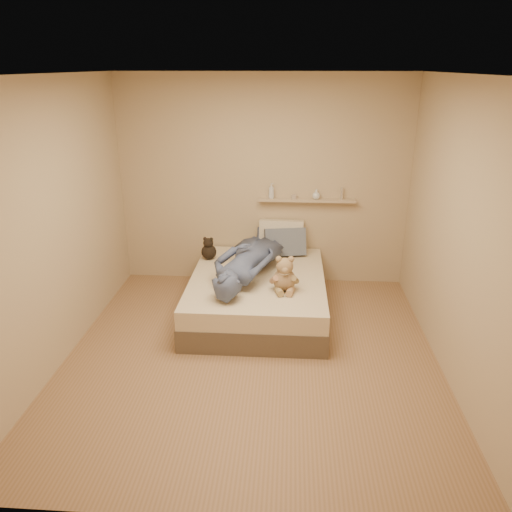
# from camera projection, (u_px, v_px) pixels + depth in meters

# --- Properties ---
(room) EXTENTS (3.80, 3.80, 3.80)m
(room) POSITION_uv_depth(u_px,v_px,m) (251.00, 230.00, 4.42)
(room) COLOR #926B4B
(room) RESTS_ON ground
(bed) EXTENTS (1.50, 1.90, 0.45)m
(bed) POSITION_uv_depth(u_px,v_px,m) (258.00, 294.00, 5.68)
(bed) COLOR brown
(bed) RESTS_ON floor
(game_console) EXTENTS (0.20, 0.13, 0.06)m
(game_console) POSITION_uv_depth(u_px,v_px,m) (222.00, 283.00, 5.02)
(game_console) COLOR silver
(game_console) RESTS_ON bed
(teddy_bear) EXTENTS (0.33, 0.31, 0.39)m
(teddy_bear) POSITION_uv_depth(u_px,v_px,m) (284.00, 277.00, 5.18)
(teddy_bear) COLOR #936F50
(teddy_bear) RESTS_ON bed
(dark_plush) EXTENTS (0.18, 0.18, 0.28)m
(dark_plush) POSITION_uv_depth(u_px,v_px,m) (209.00, 250.00, 6.05)
(dark_plush) COLOR black
(dark_plush) RESTS_ON bed
(pillow_cream) EXTENTS (0.56, 0.24, 0.42)m
(pillow_cream) POSITION_uv_depth(u_px,v_px,m) (281.00, 236.00, 6.28)
(pillow_cream) COLOR beige
(pillow_cream) RESTS_ON bed
(pillow_grey) EXTENTS (0.53, 0.32, 0.37)m
(pillow_grey) POSITION_uv_depth(u_px,v_px,m) (285.00, 242.00, 6.16)
(pillow_grey) COLOR slate
(pillow_grey) RESTS_ON bed
(person) EXTENTS (1.02, 1.78, 0.40)m
(person) POSITION_uv_depth(u_px,v_px,m) (249.00, 258.00, 5.57)
(person) COLOR #485172
(person) RESTS_ON bed
(wall_shelf) EXTENTS (1.20, 0.12, 0.03)m
(wall_shelf) POSITION_uv_depth(u_px,v_px,m) (307.00, 200.00, 6.17)
(wall_shelf) COLOR tan
(wall_shelf) RESTS_ON wall_back
(shelf_bottles) EXTENTS (0.93, 0.12, 0.19)m
(shelf_bottles) POSITION_uv_depth(u_px,v_px,m) (298.00, 193.00, 6.15)
(shelf_bottles) COLOR silver
(shelf_bottles) RESTS_ON wall_shelf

